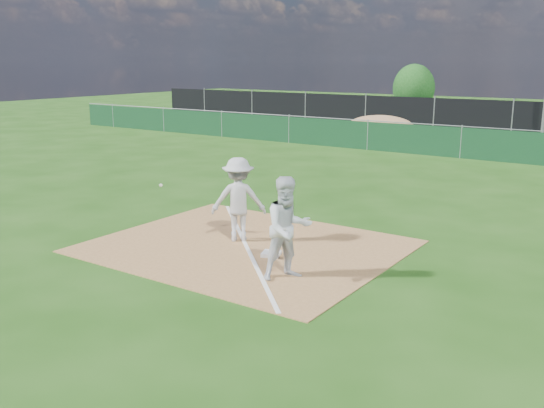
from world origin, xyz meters
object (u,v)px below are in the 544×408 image
at_px(first_base, 271,254).
at_px(play_at_first, 238,199).
at_px(car_left, 437,111).
at_px(runner, 288,228).
at_px(tree_left, 414,88).

bearing_deg(first_base, play_at_first, 157.81).
bearing_deg(play_at_first, car_left, 100.95).
bearing_deg(car_left, runner, 173.83).
distance_m(first_base, play_at_first, 1.52).
height_order(first_base, car_left, car_left).
xyz_separation_m(first_base, tree_left, (-9.95, 32.29, 1.74)).
bearing_deg(first_base, runner, -41.96).
bearing_deg(first_base, tree_left, 107.13).
bearing_deg(play_at_first, tree_left, 105.44).
relative_size(first_base, tree_left, 0.10).
distance_m(first_base, runner, 1.52).
bearing_deg(play_at_first, runner, -32.06).
xyz_separation_m(play_at_first, tree_left, (-8.79, 31.81, 0.88)).
distance_m(runner, tree_left, 34.88).
height_order(car_left, tree_left, tree_left).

